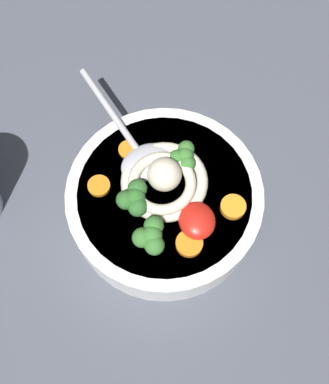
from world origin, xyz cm
name	(u,v)px	position (x,y,z in cm)	size (l,w,h in cm)	color
table_slab	(203,233)	(0.00, 0.00, 1.29)	(99.20, 99.20, 2.57)	#474C56
soup_bowl	(164,201)	(-3.57, -3.97, 5.40)	(22.18, 22.18, 5.47)	white
noodle_pile	(164,180)	(-4.40, -3.86, 9.38)	(10.67, 10.46, 4.29)	beige
soup_spoon	(140,153)	(-8.54, -5.70, 8.84)	(17.36, 8.88, 1.60)	#B7B7BC
chili_sauce_dollop	(197,220)	(0.80, -1.46, 9.02)	(4.34, 3.91, 1.96)	red
broccoli_floret_near_spoon	(151,236)	(1.71, -6.64, 10.07)	(4.09, 3.52, 3.24)	#7A9E60
broccoli_floret_rear	(184,157)	(-6.47, -1.09, 9.84)	(3.64, 3.13, 2.88)	#7A9E60
broccoli_floret_right	(134,198)	(-2.74, -7.44, 10.08)	(4.12, 3.55, 3.26)	#7A9E60
carrot_slice_center	(129,150)	(-9.59, -6.77, 8.24)	(2.42, 2.42, 0.41)	orange
carrot_slice_beside_chili	(189,244)	(2.92, -2.81, 8.41)	(2.88, 2.88, 0.74)	orange
carrot_slice_extra_b	(99,186)	(-5.84, -10.91, 8.30)	(2.52, 2.52, 0.52)	orange
carrot_slice_left	(233,207)	(0.02, 2.85, 8.42)	(2.79, 2.79, 0.76)	orange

